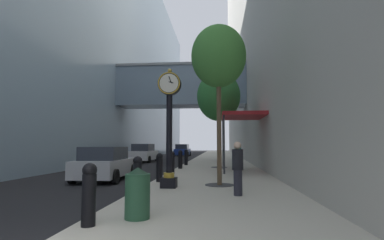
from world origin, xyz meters
TOP-DOWN VIEW (x-y plane):
  - ground_plane at (0.00, 27.00)m, footprint 110.00×110.00m
  - sidewalk_right at (2.69, 30.00)m, footprint 5.39×80.00m
  - building_block_left at (-11.40, 29.96)m, footprint 21.67×80.00m
  - street_clock at (1.01, 7.18)m, footprint 0.84×0.55m
  - bollard_nearest at (0.33, 2.13)m, footprint 0.28×0.28m
  - bollard_second at (0.33, 5.46)m, footprint 0.28×0.28m
  - bollard_third at (0.33, 8.79)m, footprint 0.28×0.28m
  - bollard_fourth at (0.33, 12.12)m, footprint 0.28×0.28m
  - bollard_fifth at (0.33, 15.46)m, footprint 0.28×0.28m
  - bollard_sixth at (0.33, 18.79)m, footprint 0.28×0.28m
  - street_tree_near at (2.81, 7.98)m, footprint 2.14×2.14m
  - street_tree_mid_near at (2.81, 16.77)m, footprint 2.98×2.98m
  - trash_bin at (1.09, 2.77)m, footprint 0.53×0.53m
  - pedestrian_walking at (3.79, 12.20)m, footprint 0.43×0.51m
  - pedestrian_by_clock at (3.36, 5.75)m, footprint 0.48×0.48m
  - storefront_awning at (4.15, 13.87)m, footprint 2.40×3.60m
  - car_silver_near at (-2.57, 10.25)m, footprint 2.19×4.28m
  - car_white_mid at (-4.48, 24.80)m, footprint 2.17×4.42m
  - car_blue_far at (-2.47, 39.23)m, footprint 2.15×4.70m

SIDE VIEW (x-z plane):
  - ground_plane at x=0.00m, z-range 0.00..0.00m
  - sidewalk_right at x=2.69m, z-range 0.00..0.14m
  - trash_bin at x=1.09m, z-range 0.15..1.20m
  - bollard_nearest at x=0.33m, z-range 0.17..1.35m
  - bollard_second at x=0.33m, z-range 0.17..1.35m
  - bollard_third at x=0.33m, z-range 0.17..1.35m
  - bollard_fourth at x=0.33m, z-range 0.17..1.35m
  - bollard_fifth at x=0.33m, z-range 0.17..1.35m
  - bollard_sixth at x=0.33m, z-range 0.17..1.35m
  - car_silver_near at x=-2.57m, z-range -0.02..1.55m
  - car_blue_far at x=-2.47m, z-range -0.03..1.71m
  - car_white_mid at x=-4.48m, z-range -0.03..1.72m
  - pedestrian_walking at x=3.79m, z-range 0.18..1.77m
  - pedestrian_by_clock at x=3.36m, z-range 0.18..1.80m
  - street_clock at x=1.01m, z-range 0.35..4.68m
  - storefront_awning at x=4.15m, z-range 1.63..4.93m
  - street_tree_mid_near at x=2.81m, z-range 1.70..8.27m
  - street_tree_near at x=2.81m, z-range 1.97..8.19m
  - building_block_left at x=-11.40m, z-range -0.05..27.29m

